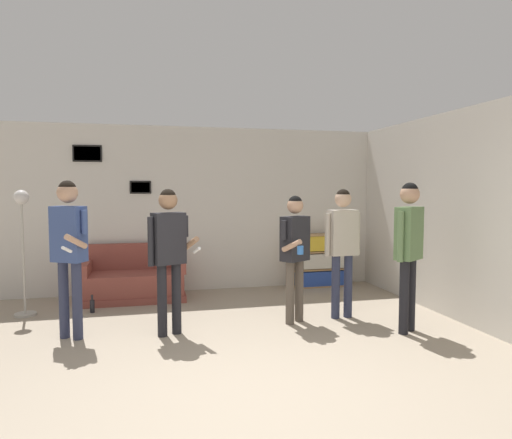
{
  "coord_description": "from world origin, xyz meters",
  "views": [
    {
      "loc": [
        -0.75,
        -3.51,
        1.71
      ],
      "look_at": [
        0.57,
        2.02,
        1.31
      ],
      "focal_mm": 32.0,
      "sensor_mm": 36.0,
      "label": 1
    }
  ],
  "objects_px": {
    "bottle_on_floor": "(92,306)",
    "person_spectator_near_bookshelf": "(343,239)",
    "person_spectator_far_right": "(409,240)",
    "bookshelf": "(319,260)",
    "person_player_foreground_left": "(69,241)",
    "person_watcher_holding_cup": "(295,246)",
    "couch": "(135,281)",
    "person_player_foreground_center": "(169,246)",
    "floor_lamp": "(22,230)"
  },
  "relations": [
    {
      "from": "bookshelf",
      "to": "floor_lamp",
      "type": "height_order",
      "value": "floor_lamp"
    },
    {
      "from": "bookshelf",
      "to": "person_spectator_near_bookshelf",
      "type": "relative_size",
      "value": 0.6
    },
    {
      "from": "bottle_on_floor",
      "to": "person_watcher_holding_cup",
      "type": "bearing_deg",
      "value": -22.84
    },
    {
      "from": "floor_lamp",
      "to": "bottle_on_floor",
      "type": "height_order",
      "value": "floor_lamp"
    },
    {
      "from": "person_spectator_near_bookshelf",
      "to": "bottle_on_floor",
      "type": "distance_m",
      "value": 3.51
    },
    {
      "from": "couch",
      "to": "bookshelf",
      "type": "distance_m",
      "value": 3.09
    },
    {
      "from": "floor_lamp",
      "to": "person_watcher_holding_cup",
      "type": "distance_m",
      "value": 3.6
    },
    {
      "from": "floor_lamp",
      "to": "person_player_foreground_center",
      "type": "distance_m",
      "value": 2.24
    },
    {
      "from": "floor_lamp",
      "to": "person_spectator_near_bookshelf",
      "type": "relative_size",
      "value": 0.99
    },
    {
      "from": "person_player_foreground_center",
      "to": "bottle_on_floor",
      "type": "bearing_deg",
      "value": 129.36
    },
    {
      "from": "couch",
      "to": "person_spectator_near_bookshelf",
      "type": "relative_size",
      "value": 0.89
    },
    {
      "from": "bookshelf",
      "to": "person_watcher_holding_cup",
      "type": "bearing_deg",
      "value": -118.88
    },
    {
      "from": "person_player_foreground_center",
      "to": "person_player_foreground_left",
      "type": "bearing_deg",
      "value": 173.3
    },
    {
      "from": "couch",
      "to": "person_player_foreground_center",
      "type": "distance_m",
      "value": 2.07
    },
    {
      "from": "couch",
      "to": "person_player_foreground_center",
      "type": "relative_size",
      "value": 0.89
    },
    {
      "from": "floor_lamp",
      "to": "bottle_on_floor",
      "type": "bearing_deg",
      "value": -4.12
    },
    {
      "from": "person_player_foreground_center",
      "to": "couch",
      "type": "bearing_deg",
      "value": 103.33
    },
    {
      "from": "couch",
      "to": "person_spectator_near_bookshelf",
      "type": "height_order",
      "value": "person_spectator_near_bookshelf"
    },
    {
      "from": "bookshelf",
      "to": "person_player_foreground_left",
      "type": "relative_size",
      "value": 0.57
    },
    {
      "from": "person_player_foreground_center",
      "to": "person_spectator_near_bookshelf",
      "type": "xyz_separation_m",
      "value": [
        2.24,
        0.2,
        -0.0
      ]
    },
    {
      "from": "couch",
      "to": "person_watcher_holding_cup",
      "type": "bearing_deg",
      "value": -40.9
    },
    {
      "from": "floor_lamp",
      "to": "person_watcher_holding_cup",
      "type": "height_order",
      "value": "floor_lamp"
    },
    {
      "from": "person_player_foreground_left",
      "to": "person_spectator_near_bookshelf",
      "type": "xyz_separation_m",
      "value": [
        3.33,
        0.07,
        -0.07
      ]
    },
    {
      "from": "person_player_foreground_center",
      "to": "person_watcher_holding_cup",
      "type": "bearing_deg",
      "value": 4.7
    },
    {
      "from": "bookshelf",
      "to": "person_spectator_near_bookshelf",
      "type": "distance_m",
      "value": 2.0
    },
    {
      "from": "bookshelf",
      "to": "bottle_on_floor",
      "type": "distance_m",
      "value": 3.74
    },
    {
      "from": "person_spectator_near_bookshelf",
      "to": "person_spectator_far_right",
      "type": "bearing_deg",
      "value": -56.01
    },
    {
      "from": "couch",
      "to": "person_player_foreground_left",
      "type": "distance_m",
      "value": 2.04
    },
    {
      "from": "person_player_foreground_center",
      "to": "person_spectator_far_right",
      "type": "relative_size",
      "value": 0.96
    },
    {
      "from": "person_player_foreground_center",
      "to": "person_spectator_far_right",
      "type": "distance_m",
      "value": 2.79
    },
    {
      "from": "bookshelf",
      "to": "person_spectator_near_bookshelf",
      "type": "height_order",
      "value": "person_spectator_near_bookshelf"
    },
    {
      "from": "person_spectator_near_bookshelf",
      "to": "couch",
      "type": "bearing_deg",
      "value": 148.02
    },
    {
      "from": "person_player_foreground_center",
      "to": "person_spectator_near_bookshelf",
      "type": "relative_size",
      "value": 1.0
    },
    {
      "from": "floor_lamp",
      "to": "bottle_on_floor",
      "type": "relative_size",
      "value": 6.81
    },
    {
      "from": "bookshelf",
      "to": "person_player_foreground_center",
      "type": "xyz_separation_m",
      "value": [
        -2.64,
        -2.07,
        0.59
      ]
    },
    {
      "from": "person_spectator_near_bookshelf",
      "to": "bookshelf",
      "type": "bearing_deg",
      "value": 77.9
    },
    {
      "from": "person_player_foreground_center",
      "to": "person_spectator_far_right",
      "type": "bearing_deg",
      "value": -11.28
    },
    {
      "from": "person_player_foreground_left",
      "to": "bookshelf",
      "type": "bearing_deg",
      "value": 27.5
    },
    {
      "from": "bookshelf",
      "to": "person_watcher_holding_cup",
      "type": "height_order",
      "value": "person_watcher_holding_cup"
    },
    {
      "from": "bookshelf",
      "to": "person_spectator_near_bookshelf",
      "type": "xyz_separation_m",
      "value": [
        -0.4,
        -1.87,
        0.59
      ]
    },
    {
      "from": "person_watcher_holding_cup",
      "to": "person_spectator_far_right",
      "type": "relative_size",
      "value": 0.91
    },
    {
      "from": "floor_lamp",
      "to": "person_player_foreground_center",
      "type": "xyz_separation_m",
      "value": [
        1.84,
        -1.27,
        -0.1
      ]
    },
    {
      "from": "bookshelf",
      "to": "person_player_foreground_left",
      "type": "xyz_separation_m",
      "value": [
        -3.73,
        -1.94,
        0.66
      ]
    },
    {
      "from": "bottle_on_floor",
      "to": "person_player_foreground_left",
      "type": "bearing_deg",
      "value": -95.65
    },
    {
      "from": "person_spectator_near_bookshelf",
      "to": "bottle_on_floor",
      "type": "height_order",
      "value": "person_spectator_near_bookshelf"
    },
    {
      "from": "bookshelf",
      "to": "person_player_foreground_left",
      "type": "bearing_deg",
      "value": -152.5
    },
    {
      "from": "bookshelf",
      "to": "person_spectator_far_right",
      "type": "bearing_deg",
      "value": -87.84
    },
    {
      "from": "bottle_on_floor",
      "to": "person_spectator_near_bookshelf",
      "type": "bearing_deg",
      "value": -17.36
    },
    {
      "from": "person_watcher_holding_cup",
      "to": "bookshelf",
      "type": "bearing_deg",
      "value": 61.12
    },
    {
      "from": "couch",
      "to": "bookshelf",
      "type": "bearing_deg",
      "value": 3.77
    }
  ]
}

